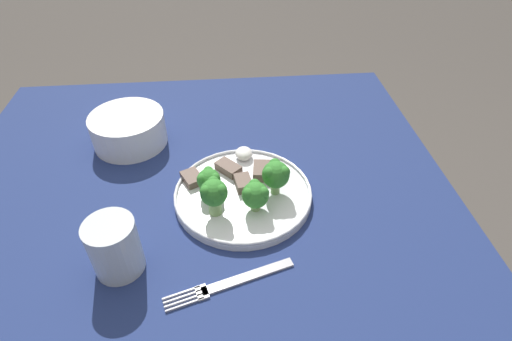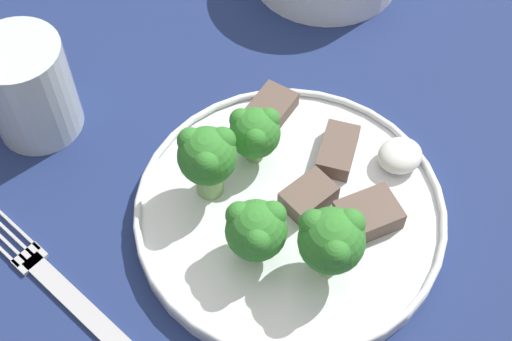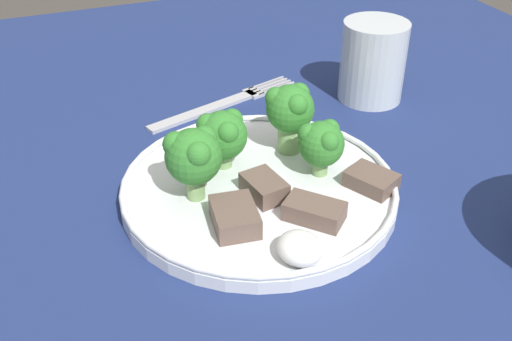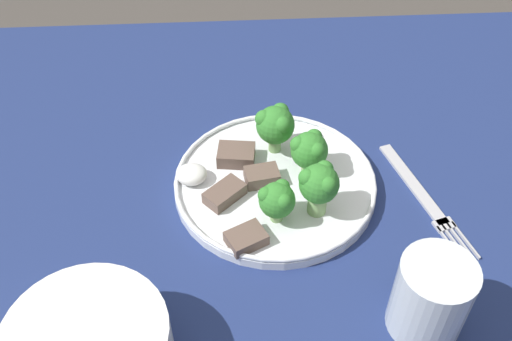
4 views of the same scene
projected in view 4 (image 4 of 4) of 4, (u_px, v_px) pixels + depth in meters
name	position (u px, v px, depth m)	size (l,w,h in m)	color
table	(324.00, 287.00, 0.77)	(1.05, 0.95, 0.71)	navy
dinner_plate	(275.00, 183.00, 0.74)	(0.25, 0.25, 0.02)	white
fork	(424.00, 198.00, 0.73)	(0.08, 0.20, 0.00)	#B2B2B7
drinking_glass	(430.00, 300.00, 0.58)	(0.07, 0.07, 0.09)	silver
broccoli_floret_near_rim_left	(277.00, 200.00, 0.67)	(0.04, 0.04, 0.05)	#7FA866
broccoli_floret_center_left	(309.00, 150.00, 0.73)	(0.05, 0.05, 0.06)	#7FA866
broccoli_floret_back_left	(275.00, 124.00, 0.75)	(0.05, 0.05, 0.07)	#7FA866
broccoli_floret_front_left	(319.00, 184.00, 0.67)	(0.05, 0.05, 0.07)	#7FA866
meat_slice_front_slice	(262.00, 176.00, 0.73)	(0.05, 0.03, 0.02)	brown
meat_slice_middle_slice	(246.00, 238.00, 0.67)	(0.05, 0.05, 0.01)	brown
meat_slice_rear_slice	(236.00, 155.00, 0.76)	(0.05, 0.04, 0.02)	brown
meat_slice_edge_slice	(225.00, 194.00, 0.71)	(0.05, 0.05, 0.02)	brown
sauce_dollop	(192.00, 174.00, 0.73)	(0.04, 0.03, 0.02)	white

